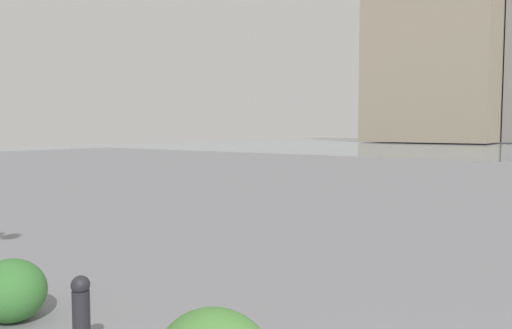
{
  "coord_description": "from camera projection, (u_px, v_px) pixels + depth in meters",
  "views": [
    {
      "loc": [
        0.33,
        1.12,
        1.67
      ],
      "look_at": [
        7.44,
        -8.54,
        0.8
      ],
      "focal_mm": 35.71,
      "sensor_mm": 36.0,
      "label": 1
    }
  ],
  "objects": [
    {
      "name": "building_annex",
      "position": [
        436.0,
        57.0,
        61.1
      ],
      "size": [
        14.47,
        11.7,
        20.38
      ],
      "color": "gray",
      "rests_on": "ground"
    },
    {
      "name": "shrub_round",
      "position": [
        11.0,
        290.0,
        4.37
      ],
      "size": [
        0.63,
        0.57,
        0.54
      ],
      "color": "#387533",
      "rests_on": "ground"
    },
    {
      "name": "bollard_near",
      "position": [
        81.0,
        320.0,
        3.5
      ],
      "size": [
        0.13,
        0.13,
        0.66
      ],
      "color": "#232328",
      "rests_on": "ground"
    }
  ]
}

